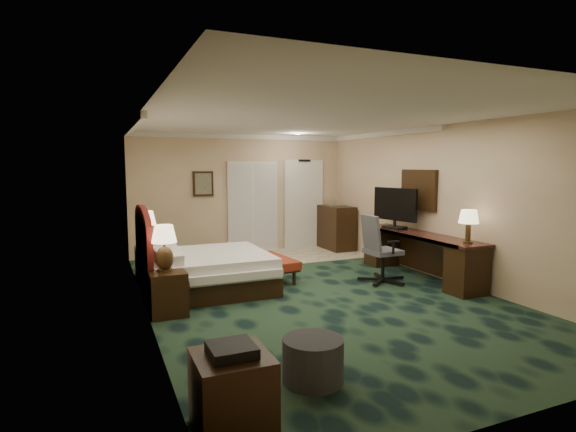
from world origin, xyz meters
name	(u,v)px	position (x,y,z in m)	size (l,w,h in m)	color
floor	(314,294)	(0.00, 0.00, 0.00)	(5.00, 7.50, 0.00)	black
ceiling	(315,119)	(0.00, 0.00, 2.70)	(5.00, 7.50, 0.00)	silver
wall_back	(242,194)	(0.00, 3.75, 1.35)	(5.00, 0.00, 2.70)	tan
wall_front	(532,250)	(0.00, -3.75, 1.35)	(5.00, 0.00, 2.70)	tan
wall_left	(144,215)	(-2.50, 0.00, 1.35)	(0.00, 7.50, 2.70)	tan
wall_right	(443,203)	(2.50, 0.00, 1.35)	(0.00, 7.50, 2.70)	tan
crown_molding	(315,122)	(0.00, 0.00, 2.65)	(5.00, 7.50, 0.10)	silver
tile_patch	(292,255)	(0.90, 2.90, 0.01)	(3.20, 1.70, 0.01)	#BDAD9A
headboard	(143,250)	(-2.44, 1.00, 0.70)	(0.12, 2.00, 1.40)	#550C16
entry_door	(303,205)	(1.55, 3.72, 1.05)	(1.02, 0.06, 2.18)	silver
closet_doors	(253,207)	(0.25, 3.71, 1.05)	(1.20, 0.06, 2.10)	silver
wall_art	(203,184)	(-0.90, 3.71, 1.60)	(0.45, 0.06, 0.55)	#445D53
wall_mirror	(419,190)	(2.46, 0.60, 1.55)	(0.05, 0.95, 0.75)	white
bed	(209,272)	(-1.46, 0.88, 0.30)	(1.88, 1.74, 0.60)	white
nightstand_near	(168,293)	(-2.24, -0.09, 0.30)	(0.47, 0.54, 0.59)	black
nightstand_far	(149,262)	(-2.26, 2.13, 0.27)	(0.44, 0.50, 0.55)	black
lamp_near	(164,248)	(-2.27, -0.08, 0.90)	(0.33, 0.33, 0.62)	black
lamp_far	(146,229)	(-2.29, 2.08, 0.88)	(0.35, 0.35, 0.66)	black
bed_bench	(275,268)	(-0.22, 1.10, 0.20)	(0.41, 1.18, 0.40)	maroon
ottoman	(313,360)	(-1.28, -2.56, 0.20)	(0.57, 0.57, 0.41)	#2F2F2F
side_table	(232,394)	(-2.19, -3.04, 0.30)	(0.56, 0.56, 0.60)	black
desk	(419,256)	(2.18, 0.20, 0.40)	(0.60, 2.78, 0.80)	black
tv	(395,208)	(2.13, 0.86, 1.19)	(0.08, 1.00, 0.78)	black
desk_lamp	(468,226)	(2.21, -0.91, 1.07)	(0.30, 0.30, 0.53)	black
desk_chair	(383,248)	(1.41, 0.18, 0.59)	(0.68, 0.64, 1.18)	#454449
minibar	(336,228)	(2.18, 3.20, 0.52)	(0.55, 0.99, 1.04)	black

